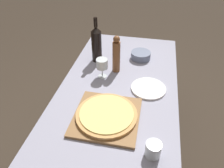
% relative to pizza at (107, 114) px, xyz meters
% --- Properties ---
extents(ground_plane, '(12.00, 12.00, 0.00)m').
position_rel_pizza_xyz_m(ground_plane, '(0.02, 0.33, -0.76)').
color(ground_plane, '#382D23').
extents(dining_table, '(0.79, 1.48, 0.73)m').
position_rel_pizza_xyz_m(dining_table, '(0.02, 0.33, -0.13)').
color(dining_table, '#9393A8').
rests_on(dining_table, ground_plane).
extents(cutting_board, '(0.37, 0.37, 0.02)m').
position_rel_pizza_xyz_m(cutting_board, '(-0.00, 0.00, -0.02)').
color(cutting_board, olive).
rests_on(cutting_board, dining_table).
extents(pizza, '(0.35, 0.35, 0.02)m').
position_rel_pizza_xyz_m(pizza, '(0.00, 0.00, 0.00)').
color(pizza, tan).
rests_on(pizza, cutting_board).
extents(wine_bottle, '(0.08, 0.08, 0.35)m').
position_rel_pizza_xyz_m(wine_bottle, '(-0.21, 0.60, 0.12)').
color(wine_bottle, black).
rests_on(wine_bottle, dining_table).
extents(pepper_mill, '(0.06, 0.06, 0.28)m').
position_rel_pizza_xyz_m(pepper_mill, '(-0.04, 0.49, 0.11)').
color(pepper_mill, brown).
rests_on(pepper_mill, dining_table).
extents(wine_glass, '(0.08, 0.08, 0.15)m').
position_rel_pizza_xyz_m(wine_glass, '(-0.12, 0.39, 0.08)').
color(wine_glass, silver).
rests_on(wine_glass, dining_table).
extents(small_bowl, '(0.16, 0.16, 0.06)m').
position_rel_pizza_xyz_m(small_bowl, '(0.13, 0.70, -0.00)').
color(small_bowl, slate).
rests_on(small_bowl, dining_table).
extents(drinking_tumbler, '(0.08, 0.08, 0.08)m').
position_rel_pizza_xyz_m(drinking_tumbler, '(0.27, -0.20, 0.01)').
color(drinking_tumbler, silver).
rests_on(drinking_tumbler, dining_table).
extents(dinner_plate, '(0.23, 0.23, 0.01)m').
position_rel_pizza_xyz_m(dinner_plate, '(0.22, 0.31, -0.02)').
color(dinner_plate, white).
rests_on(dinner_plate, dining_table).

